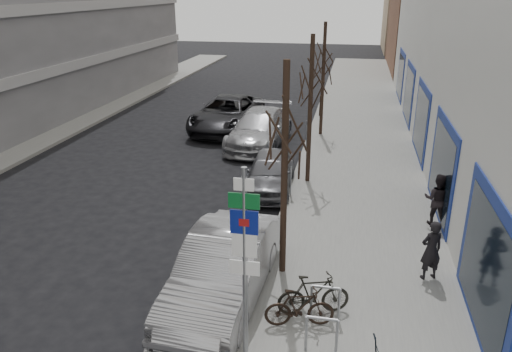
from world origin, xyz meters
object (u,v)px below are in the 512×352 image
at_px(highway_sign_pole, 245,259).
at_px(tree_mid, 311,75).
at_px(tree_near, 285,121).
at_px(bike_rack, 322,331).
at_px(lane_car, 227,114).
at_px(pedestrian_near, 431,250).
at_px(parked_car_front, 223,270).
at_px(pedestrian_far, 437,199).
at_px(bike_far_inner, 299,307).
at_px(meter_mid, 291,174).
at_px(tree_far, 324,53).
at_px(meter_back, 307,132).
at_px(meter_front, 262,252).
at_px(bike_mid_inner, 314,294).
at_px(parked_car_mid, 270,172).
at_px(parked_car_back, 260,128).

relative_size(highway_sign_pole, tree_mid, 0.76).
height_order(tree_near, tree_mid, same).
height_order(bike_rack, lane_car, lane_car).
bearing_deg(pedestrian_near, tree_mid, -84.77).
distance_m(parked_car_front, pedestrian_far, 7.31).
bearing_deg(bike_far_inner, meter_mid, -4.09).
bearing_deg(pedestrian_far, meter_mid, -0.48).
bearing_deg(meter_mid, bike_rack, -78.20).
bearing_deg(tree_mid, tree_far, 90.00).
distance_m(tree_far, parked_car_front, 14.77).
xyz_separation_m(tree_far, pedestrian_far, (4.20, -9.42, -3.12)).
bearing_deg(bike_rack, meter_back, 97.02).
xyz_separation_m(parked_car_front, pedestrian_near, (4.83, 1.71, 0.10)).
height_order(meter_front, bike_mid_inner, meter_front).
distance_m(meter_mid, meter_back, 5.50).
distance_m(meter_back, parked_car_mid, 4.88).
distance_m(tree_far, parked_car_back, 4.69).
bearing_deg(tree_far, parked_car_front, -94.78).
bearing_deg(tree_far, bike_mid_inner, -86.36).
bearing_deg(parked_car_back, bike_rack, -70.59).
bearing_deg(meter_back, meter_front, -90.00).
relative_size(highway_sign_pole, meter_mid, 3.31).
distance_m(meter_mid, bike_far_inner, 7.25).
bearing_deg(meter_front, pedestrian_near, 11.87).
xyz_separation_m(meter_back, parked_car_back, (-2.25, 0.51, -0.10)).
xyz_separation_m(highway_sign_pole, parked_car_mid, (-1.10, 9.21, -1.77)).
bearing_deg(meter_back, tree_mid, -83.58).
bearing_deg(meter_front, parked_car_mid, 97.78).
xyz_separation_m(meter_back, pedestrian_near, (4.08, -10.14, 0.02)).
xyz_separation_m(meter_front, pedestrian_near, (4.08, 0.86, 0.02)).
distance_m(highway_sign_pole, parked_car_back, 14.82).
xyz_separation_m(tree_far, lane_car, (-4.88, 0.41, -3.26)).
height_order(tree_far, lane_car, tree_far).
height_order(meter_mid, lane_car, lane_car).
distance_m(bike_mid_inner, lane_car, 16.14).
height_order(tree_near, meter_front, tree_near).
relative_size(highway_sign_pole, tree_near, 0.76).
xyz_separation_m(tree_far, bike_far_inner, (0.68, -15.15, -3.49)).
distance_m(bike_far_inner, parked_car_mid, 8.09).
distance_m(meter_mid, parked_car_front, 6.40).
relative_size(tree_near, lane_car, 0.90).
xyz_separation_m(bike_rack, tree_near, (-1.20, 2.90, 3.44)).
bearing_deg(meter_front, tree_near, 48.01).
height_order(bike_rack, tree_near, tree_near).
bearing_deg(tree_far, pedestrian_far, -65.98).
distance_m(tree_far, parked_car_mid, 8.17).
distance_m(highway_sign_pole, tree_far, 16.59).
height_order(tree_far, meter_front, tree_far).
height_order(tree_near, meter_back, tree_near).
distance_m(meter_mid, bike_mid_inner, 6.80).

